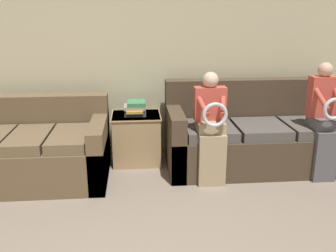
# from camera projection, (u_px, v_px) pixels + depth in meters

# --- Properties ---
(wall_back) EXTENTS (6.74, 0.06, 2.55)m
(wall_back) POSITION_uv_depth(u_px,v_px,m) (134.00, 52.00, 4.43)
(wall_back) COLOR beige
(wall_back) RESTS_ON ground_plane
(couch_main) EXTENTS (2.04, 0.86, 0.97)m
(couch_main) POSITION_uv_depth(u_px,v_px,m) (255.00, 137.00, 4.31)
(couch_main) COLOR #473828
(couch_main) RESTS_ON ground_plane
(couch_side) EXTENTS (1.54, 0.98, 0.84)m
(couch_side) POSITION_uv_depth(u_px,v_px,m) (34.00, 151.00, 3.98)
(couch_side) COLOR brown
(couch_side) RESTS_ON ground_plane
(child_left_seated) EXTENTS (0.33, 0.37, 1.15)m
(child_left_seated) POSITION_uv_depth(u_px,v_px,m) (211.00, 124.00, 3.83)
(child_left_seated) COLOR tan
(child_left_seated) RESTS_ON ground_plane
(child_right_seated) EXTENTS (0.29, 0.37, 1.23)m
(child_right_seated) POSITION_uv_depth(u_px,v_px,m) (324.00, 117.00, 3.93)
(child_right_seated) COLOR #56565B
(child_right_seated) RESTS_ON ground_plane
(side_shelf) EXTENTS (0.57, 0.50, 0.58)m
(side_shelf) POSITION_uv_depth(u_px,v_px,m) (137.00, 138.00, 4.43)
(side_shelf) COLOR tan
(side_shelf) RESTS_ON ground_plane
(book_stack) EXTENTS (0.25, 0.28, 0.16)m
(book_stack) POSITION_uv_depth(u_px,v_px,m) (135.00, 108.00, 4.32)
(book_stack) COLOR #4C4C56
(book_stack) RESTS_ON side_shelf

